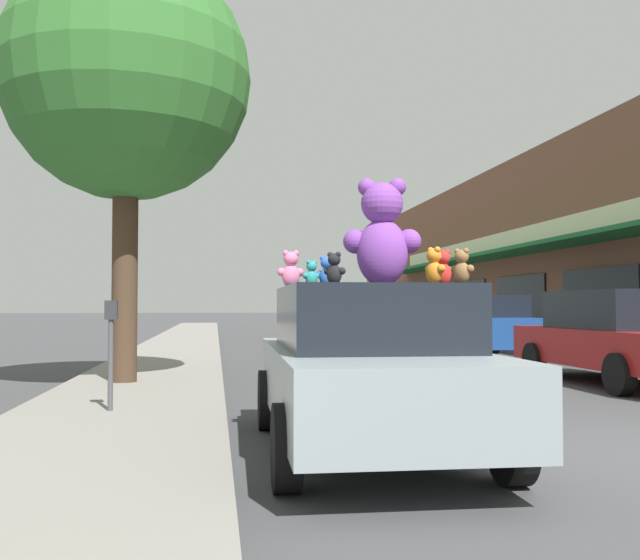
{
  "coord_description": "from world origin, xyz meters",
  "views": [
    {
      "loc": [
        -4.08,
        -5.96,
        1.36
      ],
      "look_at": [
        -2.66,
        3.69,
        1.71
      ],
      "focal_mm": 40.0,
      "sensor_mm": 36.0,
      "label": 1
    }
  ],
  "objects_px": {
    "teddy_bear_brown": "(462,267)",
    "teddy_bear_pink": "(291,270)",
    "teddy_bear_cream": "(332,275)",
    "parking_meter": "(111,340)",
    "teddy_bear_teal": "(311,274)",
    "teddy_bear_red": "(443,268)",
    "teddy_bear_orange": "(434,266)",
    "parked_car_far_center": "(619,336)",
    "street_tree": "(127,78)",
    "teddy_bear_giant": "(382,234)",
    "parked_car_far_right": "(481,324)",
    "teddy_bear_black": "(334,269)",
    "plush_art_car": "(367,365)",
    "teddy_bear_yellow": "(374,272)",
    "teddy_bear_blue": "(327,272)"
  },
  "relations": [
    {
      "from": "teddy_bear_teal",
      "to": "parking_meter",
      "type": "height_order",
      "value": "teddy_bear_teal"
    },
    {
      "from": "teddy_bear_red",
      "to": "teddy_bear_cream",
      "type": "distance_m",
      "value": 1.46
    },
    {
      "from": "teddy_bear_pink",
      "to": "teddy_bear_yellow",
      "type": "relative_size",
      "value": 0.99
    },
    {
      "from": "teddy_bear_cream",
      "to": "teddy_bear_pink",
      "type": "bearing_deg",
      "value": 7.6
    },
    {
      "from": "parked_car_far_center",
      "to": "street_tree",
      "type": "distance_m",
      "value": 9.32
    },
    {
      "from": "parking_meter",
      "to": "teddy_bear_blue",
      "type": "bearing_deg",
      "value": -36.65
    },
    {
      "from": "teddy_bear_giant",
      "to": "teddy_bear_black",
      "type": "xyz_separation_m",
      "value": [
        -0.51,
        -0.36,
        -0.34
      ]
    },
    {
      "from": "teddy_bear_cream",
      "to": "teddy_bear_blue",
      "type": "bearing_deg",
      "value": 60.59
    },
    {
      "from": "street_tree",
      "to": "teddy_bear_red",
      "type": "bearing_deg",
      "value": -58.26
    },
    {
      "from": "plush_art_car",
      "to": "teddy_bear_black",
      "type": "xyz_separation_m",
      "value": [
        -0.38,
        -0.45,
        0.87
      ]
    },
    {
      "from": "teddy_bear_brown",
      "to": "street_tree",
      "type": "height_order",
      "value": "street_tree"
    },
    {
      "from": "teddy_bear_pink",
      "to": "teddy_bear_black",
      "type": "bearing_deg",
      "value": 93.12
    },
    {
      "from": "teddy_bear_brown",
      "to": "teddy_bear_pink",
      "type": "distance_m",
      "value": 1.98
    },
    {
      "from": "teddy_bear_teal",
      "to": "teddy_bear_pink",
      "type": "relative_size",
      "value": 0.68
    },
    {
      "from": "teddy_bear_brown",
      "to": "parking_meter",
      "type": "relative_size",
      "value": 0.23
    },
    {
      "from": "plush_art_car",
      "to": "parking_meter",
      "type": "relative_size",
      "value": 3.39
    },
    {
      "from": "plush_art_car",
      "to": "parked_car_far_center",
      "type": "relative_size",
      "value": 0.92
    },
    {
      "from": "teddy_bear_teal",
      "to": "teddy_bear_brown",
      "type": "relative_size",
      "value": 0.89
    },
    {
      "from": "teddy_bear_orange",
      "to": "teddy_bear_cream",
      "type": "relative_size",
      "value": 1.12
    },
    {
      "from": "parking_meter",
      "to": "teddy_bear_orange",
      "type": "bearing_deg",
      "value": -40.88
    },
    {
      "from": "teddy_bear_orange",
      "to": "parking_meter",
      "type": "height_order",
      "value": "teddy_bear_orange"
    },
    {
      "from": "plush_art_car",
      "to": "teddy_bear_cream",
      "type": "relative_size",
      "value": 14.85
    },
    {
      "from": "teddy_bear_pink",
      "to": "teddy_bear_yellow",
      "type": "distance_m",
      "value": 1.03
    },
    {
      "from": "teddy_bear_yellow",
      "to": "teddy_bear_brown",
      "type": "bearing_deg",
      "value": 30.14
    },
    {
      "from": "teddy_bear_red",
      "to": "teddy_bear_yellow",
      "type": "distance_m",
      "value": 1.46
    },
    {
      "from": "teddy_bear_yellow",
      "to": "parking_meter",
      "type": "relative_size",
      "value": 0.3
    },
    {
      "from": "teddy_bear_orange",
      "to": "teddy_bear_red",
      "type": "bearing_deg",
      "value": -53.44
    },
    {
      "from": "teddy_bear_orange",
      "to": "plush_art_car",
      "type": "bearing_deg",
      "value": 15.64
    },
    {
      "from": "street_tree",
      "to": "teddy_bear_brown",
      "type": "bearing_deg",
      "value": -60.53
    },
    {
      "from": "parked_car_far_right",
      "to": "street_tree",
      "type": "bearing_deg",
      "value": -143.7
    },
    {
      "from": "teddy_bear_cream",
      "to": "parked_car_far_center",
      "type": "relative_size",
      "value": 0.06
    },
    {
      "from": "teddy_bear_cream",
      "to": "parking_meter",
      "type": "distance_m",
      "value": 2.76
    },
    {
      "from": "teddy_bear_brown",
      "to": "teddy_bear_pink",
      "type": "height_order",
      "value": "teddy_bear_pink"
    },
    {
      "from": "teddy_bear_black",
      "to": "teddy_bear_brown",
      "type": "xyz_separation_m",
      "value": [
        0.99,
        -0.42,
        0.0
      ]
    },
    {
      "from": "plush_art_car",
      "to": "teddy_bear_cream",
      "type": "bearing_deg",
      "value": 104.13
    },
    {
      "from": "teddy_bear_cream",
      "to": "teddy_bear_yellow",
      "type": "relative_size",
      "value": 0.75
    },
    {
      "from": "plush_art_car",
      "to": "teddy_bear_giant",
      "type": "xyz_separation_m",
      "value": [
        0.12,
        -0.09,
        1.21
      ]
    },
    {
      "from": "teddy_bear_black",
      "to": "parking_meter",
      "type": "xyz_separation_m",
      "value": [
        -2.21,
        2.48,
        -0.72
      ]
    },
    {
      "from": "teddy_bear_giant",
      "to": "teddy_bear_pink",
      "type": "bearing_deg",
      "value": -32.74
    },
    {
      "from": "teddy_bear_cream",
      "to": "parked_car_far_center",
      "type": "height_order",
      "value": "teddy_bear_cream"
    },
    {
      "from": "teddy_bear_yellow",
      "to": "teddy_bear_black",
      "type": "bearing_deg",
      "value": -3.11
    },
    {
      "from": "teddy_bear_cream",
      "to": "teddy_bear_teal",
      "type": "height_order",
      "value": "teddy_bear_cream"
    },
    {
      "from": "teddy_bear_teal",
      "to": "teddy_bear_pink",
      "type": "height_order",
      "value": "teddy_bear_pink"
    },
    {
      "from": "teddy_bear_pink",
      "to": "street_tree",
      "type": "bearing_deg",
      "value": -74.32
    },
    {
      "from": "plush_art_car",
      "to": "teddy_bear_teal",
      "type": "bearing_deg",
      "value": 148.23
    },
    {
      "from": "teddy_bear_giant",
      "to": "teddy_bear_teal",
      "type": "height_order",
      "value": "teddy_bear_giant"
    },
    {
      "from": "teddy_bear_orange",
      "to": "teddy_bear_black",
      "type": "height_order",
      "value": "teddy_bear_orange"
    },
    {
      "from": "teddy_bear_cream",
      "to": "parking_meter",
      "type": "xyz_separation_m",
      "value": [
        -2.4,
        1.18,
        -0.72
      ]
    },
    {
      "from": "teddy_bear_brown",
      "to": "parked_car_far_right",
      "type": "bearing_deg",
      "value": -59.76
    },
    {
      "from": "teddy_bear_brown",
      "to": "teddy_bear_black",
      "type": "bearing_deg",
      "value": 28.91
    }
  ]
}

